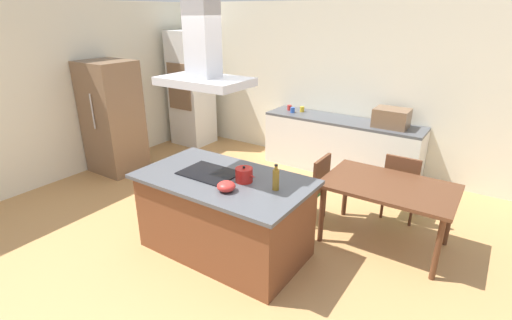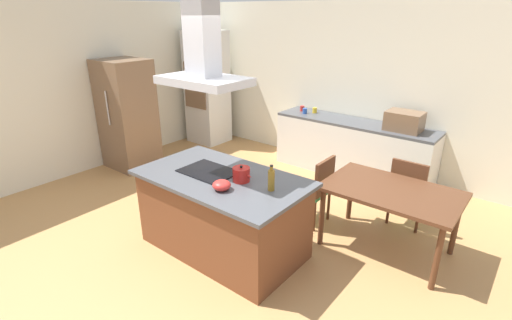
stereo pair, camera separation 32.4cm
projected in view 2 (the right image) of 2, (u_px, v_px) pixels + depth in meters
ground at (296, 200)px, 5.43m from camera, size 16.00×16.00×0.00m
wall_back at (357, 88)px, 6.20m from camera, size 7.20×0.10×2.70m
wall_left at (116, 84)px, 6.57m from camera, size 0.10×8.80×2.70m
kitchen_island at (223, 213)px, 4.17m from camera, size 1.85×1.06×0.90m
cooktop at (209, 171)px, 4.12m from camera, size 0.60×0.44×0.01m
tea_kettle at (241, 174)px, 3.87m from camera, size 0.23×0.18×0.17m
olive_oil_bottle at (271, 180)px, 3.66m from camera, size 0.07×0.07×0.27m
mixing_bowl at (222, 185)px, 3.69m from camera, size 0.18×0.18×0.10m
back_counter at (352, 148)px, 6.16m from camera, size 2.57×0.62×0.90m
countertop_microwave at (404, 121)px, 5.50m from camera, size 0.50×0.38×0.28m
coffee_mug_red at (302, 108)px, 6.61m from camera, size 0.08×0.08×0.09m
coffee_mug_blue at (305, 111)px, 6.45m from camera, size 0.08×0.08×0.09m
coffee_mug_yellow at (315, 110)px, 6.49m from camera, size 0.08×0.08×0.09m
wall_oven_stack at (207, 88)px, 7.54m from camera, size 0.70×0.66×2.20m
refrigerator at (127, 115)px, 6.35m from camera, size 0.80×0.73×1.82m
dining_table at (391, 196)px, 4.09m from camera, size 1.40×0.90×0.75m
chair_at_left_end at (316, 187)px, 4.68m from camera, size 0.42×0.42×0.89m
chair_facing_back_wall at (409, 188)px, 4.63m from camera, size 0.42×0.42×0.89m
range_hood at (203, 59)px, 3.68m from camera, size 0.90×0.55×0.78m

